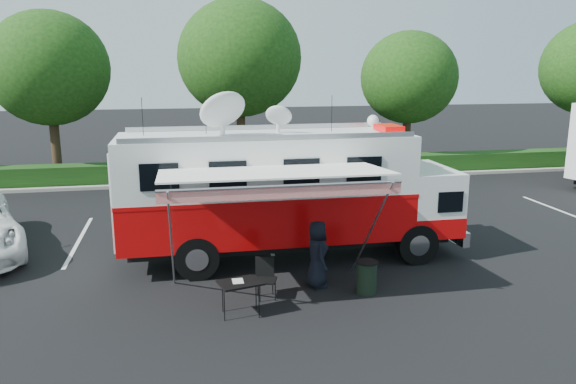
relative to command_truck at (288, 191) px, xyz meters
name	(u,v)px	position (x,y,z in m)	size (l,w,h in m)	color
ground_plane	(291,258)	(0.09, 0.00, -2.03)	(120.00, 120.00, 0.00)	black
back_border	(263,77)	(1.23, 12.90, 2.97)	(60.00, 6.14, 8.87)	#9E998E
stall_lines	(260,230)	(-0.41, 3.00, -2.03)	(24.12, 5.50, 0.01)	silver
command_truck	(288,191)	(0.00, 0.00, 0.00)	(9.90, 2.72, 4.75)	black
awning	(275,176)	(-0.89, -2.82, 1.03)	(5.40, 2.78, 3.26)	white
person	(317,286)	(0.30, -2.29, -2.03)	(0.86, 0.56, 1.75)	black
folding_table	(240,284)	(-1.83, -3.61, -1.27)	(1.09, 0.89, 0.81)	black
folding_chair	(266,274)	(-1.10, -2.69, -1.45)	(0.59, 0.62, 0.99)	black
trash_bin	(367,277)	(1.43, -2.93, -1.62)	(0.55, 0.55, 0.83)	black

